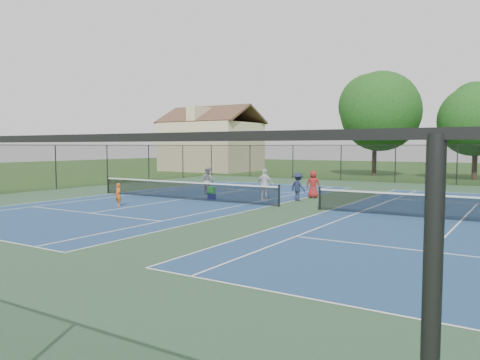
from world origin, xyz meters
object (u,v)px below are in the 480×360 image
Objects in this scene: clapboard_house at (212,145)px; child_player at (118,195)px; tree_back_c at (476,116)px; instructor at (208,181)px; ball_crate at (212,197)px; bystander_c at (313,184)px; tree_back_b at (375,108)px; ball_hopper at (212,190)px; bystander_a at (265,185)px; bystander_b at (298,187)px.

child_player is (15.26, -29.07, -2.53)m from clapboard_house.
tree_back_c is 25.84m from instructor.
clapboard_house is 28.80× the size of ball_crate.
clapboard_house is 30.15m from bystander_c.
instructor is at bearing 130.55° from ball_crate.
tree_back_b is 1.19× the size of tree_back_c.
child_player is 2.92× the size of ball_hopper.
tree_back_b reaches higher than tree_back_c.
bystander_a reaches higher than instructor.
clapboard_house is 6.53× the size of instructor.
tree_back_b is 6.42× the size of bystander_c.
ball_hopper is (-10.59, -24.27, -4.96)m from tree_back_c.
instructor is (-3.33, -23.23, -5.77)m from tree_back_b.
ball_crate is (-4.29, -1.96, -0.60)m from bystander_b.
tree_back_c is 21.67× the size of ball_hopper.
bystander_a reaches higher than bystander_b.
tree_back_c is at bearing 84.77° from child_player.
bystander_a is 1.10× the size of bystander_c.
tree_back_b is 24.78m from bystander_a.
tree_back_b is at bearing 101.35° from child_player.
ball_hopper is at bearing 16.56° from bystander_c.
child_player is 0.66× the size of bystander_a.
tree_back_b is 26.74× the size of ball_crate.
tree_back_b is 22.59m from bystander_c.
bystander_b is 0.97× the size of bystander_c.
bystander_b is (-6.30, -22.31, -4.72)m from tree_back_c.
bystander_a is (4.84, 5.98, 0.29)m from child_player.
tree_back_b is at bearing -105.15° from bystander_c.
tree_back_b is 9.12m from tree_back_c.
bystander_b is at bearing -105.76° from tree_back_c.
instructor is at bearing -54.82° from clapboard_house.
instructor reaches higher than bystander_c.
bystander_a is at bearing -176.90° from instructor.
bystander_c is 4.03× the size of ball_hopper.
bystander_a is 1.13× the size of bystander_b.
clapboard_house reaches higher than ball_hopper.
bystander_c is (2.85, -21.64, -5.81)m from tree_back_b.
bystander_c is at bearing -106.58° from tree_back_c.
clapboard_house is at bearing -180.00° from tree_back_c.
bystander_c is (6.59, 8.42, 0.22)m from child_player.
ball_hopper is (-1.59, -25.27, -6.08)m from tree_back_b.
instructor is 4.27× the size of ball_hopper.
tree_back_b is at bearing -63.58° from bystander_b.
ball_hopper is at bearing 144.52° from instructor.
clapboard_house is 7.10× the size of bystander_b.
clapboard_house is at bearing -52.42° from bystander_a.
bystander_a is at bearing -108.88° from tree_back_c.
bystander_b is (1.60, 0.78, -0.10)m from bystander_a.
child_player is 0.74× the size of bystander_b.
tree_back_c is at bearing -6.34° from tree_back_b.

